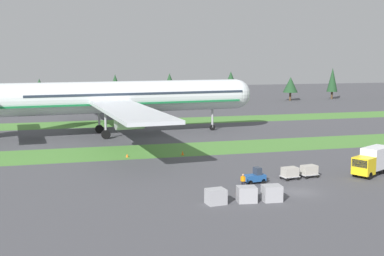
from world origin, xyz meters
name	(u,v)px	position (x,y,z in m)	size (l,w,h in m)	color
ground_plane	(298,192)	(0.00, 0.00, 0.00)	(400.00, 400.00, 0.00)	#47474C
grass_strip_near	(219,148)	(0.00, 29.27, 0.00)	(320.00, 12.02, 0.01)	#4C8438
grass_strip_far	(172,121)	(0.00, 65.31, 0.00)	(320.00, 12.02, 0.01)	#4C8438
airliner	(113,97)	(-15.76, 47.15, 7.50)	(58.13, 71.64, 20.94)	silver
baggage_tug	(255,177)	(-3.28, 5.09, 0.81)	(2.75, 1.64, 1.97)	#1E4C8E
cargo_dolly_lead	(290,172)	(1.70, 5.78, 0.92)	(2.38, 1.79, 1.55)	#A3A3A8
cargo_dolly_second	(309,170)	(4.58, 6.17, 0.92)	(2.38, 1.79, 1.55)	#A3A3A8
catering_truck	(373,160)	(13.25, 5.24, 1.95)	(7.20, 5.37, 3.58)	yellow
ground_crew_marshaller	(243,180)	(-5.56, 3.21, 0.95)	(0.50, 0.36, 1.74)	black
uld_container_0	(216,196)	(-10.58, -2.02, 0.81)	(2.00, 1.60, 1.62)	#A3A3A8
uld_container_1	(247,194)	(-7.18, -2.17, 0.84)	(2.00, 1.60, 1.68)	#A3A3A8
uld_container_2	(272,193)	(-4.44, -2.55, 0.87)	(2.00, 1.60, 1.74)	#A3A3A8
taxiway_marker_0	(127,155)	(-16.23, 25.20, 0.27)	(0.44, 0.44, 0.53)	orange
taxiway_marker_1	(183,153)	(-7.57, 24.59, 0.35)	(0.44, 0.44, 0.69)	orange
distant_tree_line	(135,84)	(-2.14, 109.64, 6.31)	(187.64, 10.13, 11.63)	#4C3823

